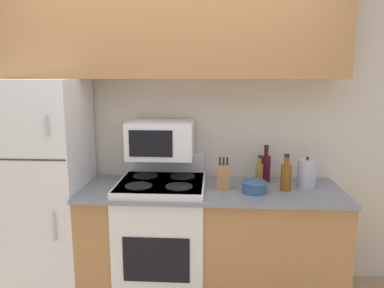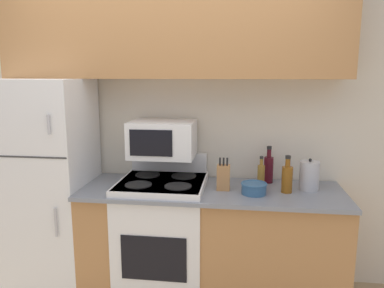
{
  "view_description": "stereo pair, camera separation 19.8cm",
  "coord_description": "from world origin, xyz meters",
  "px_view_note": "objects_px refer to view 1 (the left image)",
  "views": [
    {
      "loc": [
        0.35,
        -2.46,
        1.77
      ],
      "look_at": [
        0.18,
        0.29,
        1.24
      ],
      "focal_mm": 35.0,
      "sensor_mm": 36.0,
      "label": 1
    },
    {
      "loc": [
        0.54,
        -2.45,
        1.77
      ],
      "look_at": [
        0.18,
        0.29,
        1.24
      ],
      "focal_mm": 35.0,
      "sensor_mm": 36.0,
      "label": 2
    }
  ],
  "objects_px": {
    "knife_block": "(223,177)",
    "kettle": "(307,173)",
    "refrigerator": "(44,189)",
    "bottle_wine_red": "(266,167)",
    "bowl": "(254,187)",
    "bottle_vinegar": "(259,173)",
    "stove": "(162,236)",
    "bottle_whiskey": "(286,176)",
    "microwave": "(161,139)"
  },
  "relations": [
    {
      "from": "knife_block",
      "to": "kettle",
      "type": "height_order",
      "value": "knife_block"
    },
    {
      "from": "refrigerator",
      "to": "bottle_wine_red",
      "type": "xyz_separation_m",
      "value": [
        1.77,
        0.22,
        0.15
      ]
    },
    {
      "from": "bowl",
      "to": "bottle_vinegar",
      "type": "relative_size",
      "value": 0.8
    },
    {
      "from": "knife_block",
      "to": "bowl",
      "type": "xyz_separation_m",
      "value": [
        0.23,
        -0.07,
        -0.05
      ]
    },
    {
      "from": "stove",
      "to": "knife_block",
      "type": "height_order",
      "value": "knife_block"
    },
    {
      "from": "refrigerator",
      "to": "bottle_whiskey",
      "type": "xyz_separation_m",
      "value": [
        1.89,
        -0.02,
        0.14
      ]
    },
    {
      "from": "microwave",
      "to": "bottle_vinegar",
      "type": "relative_size",
      "value": 2.13
    },
    {
      "from": "refrigerator",
      "to": "bottle_wine_red",
      "type": "height_order",
      "value": "refrigerator"
    },
    {
      "from": "refrigerator",
      "to": "bottle_vinegar",
      "type": "bearing_deg",
      "value": 3.83
    },
    {
      "from": "bowl",
      "to": "microwave",
      "type": "bearing_deg",
      "value": 164.1
    },
    {
      "from": "stove",
      "to": "microwave",
      "type": "distance_m",
      "value": 0.77
    },
    {
      "from": "bowl",
      "to": "kettle",
      "type": "distance_m",
      "value": 0.45
    },
    {
      "from": "stove",
      "to": "bottle_vinegar",
      "type": "xyz_separation_m",
      "value": [
        0.76,
        0.12,
        0.5
      ]
    },
    {
      "from": "refrigerator",
      "to": "bottle_whiskey",
      "type": "relative_size",
      "value": 6.15
    },
    {
      "from": "refrigerator",
      "to": "microwave",
      "type": "height_order",
      "value": "refrigerator"
    },
    {
      "from": "bottle_wine_red",
      "to": "kettle",
      "type": "xyz_separation_m",
      "value": [
        0.29,
        -0.16,
        -0.01
      ]
    },
    {
      "from": "stove",
      "to": "bottle_whiskey",
      "type": "distance_m",
      "value": 1.08
    },
    {
      "from": "knife_block",
      "to": "bottle_whiskey",
      "type": "distance_m",
      "value": 0.47
    },
    {
      "from": "refrigerator",
      "to": "microwave",
      "type": "bearing_deg",
      "value": 7.32
    },
    {
      "from": "microwave",
      "to": "bottle_whiskey",
      "type": "height_order",
      "value": "microwave"
    },
    {
      "from": "stove",
      "to": "bowl",
      "type": "xyz_separation_m",
      "value": [
        0.71,
        -0.08,
        0.45
      ]
    },
    {
      "from": "knife_block",
      "to": "bottle_whiskey",
      "type": "relative_size",
      "value": 0.9
    },
    {
      "from": "microwave",
      "to": "bottle_vinegar",
      "type": "xyz_separation_m",
      "value": [
        0.78,
        -0.0,
        -0.26
      ]
    },
    {
      "from": "refrigerator",
      "to": "stove",
      "type": "height_order",
      "value": "refrigerator"
    },
    {
      "from": "bottle_whiskey",
      "to": "kettle",
      "type": "relative_size",
      "value": 1.14
    },
    {
      "from": "kettle",
      "to": "knife_block",
      "type": "bearing_deg",
      "value": -172.79
    },
    {
      "from": "stove",
      "to": "knife_block",
      "type": "bearing_deg",
      "value": -1.33
    },
    {
      "from": "stove",
      "to": "bottle_wine_red",
      "type": "xyz_separation_m",
      "value": [
        0.83,
        0.23,
        0.52
      ]
    },
    {
      "from": "knife_block",
      "to": "stove",
      "type": "bearing_deg",
      "value": 178.67
    },
    {
      "from": "bottle_wine_red",
      "to": "bottle_whiskey",
      "type": "relative_size",
      "value": 1.07
    },
    {
      "from": "knife_block",
      "to": "bottle_wine_red",
      "type": "xyz_separation_m",
      "value": [
        0.35,
        0.24,
        0.02
      ]
    },
    {
      "from": "bottle_wine_red",
      "to": "bottle_whiskey",
      "type": "xyz_separation_m",
      "value": [
        0.12,
        -0.24,
        -0.01
      ]
    },
    {
      "from": "stove",
      "to": "bottle_wine_red",
      "type": "bearing_deg",
      "value": 15.37
    },
    {
      "from": "bottle_wine_red",
      "to": "kettle",
      "type": "distance_m",
      "value": 0.33
    },
    {
      "from": "microwave",
      "to": "knife_block",
      "type": "height_order",
      "value": "microwave"
    },
    {
      "from": "kettle",
      "to": "bowl",
      "type": "bearing_deg",
      "value": -159.69
    },
    {
      "from": "bottle_vinegar",
      "to": "kettle",
      "type": "relative_size",
      "value": 0.98
    },
    {
      "from": "bowl",
      "to": "kettle",
      "type": "bearing_deg",
      "value": 20.31
    },
    {
      "from": "stove",
      "to": "knife_block",
      "type": "distance_m",
      "value": 0.69
    },
    {
      "from": "bottle_whiskey",
      "to": "bottle_wine_red",
      "type": "bearing_deg",
      "value": 116.11
    },
    {
      "from": "bottle_wine_red",
      "to": "microwave",
      "type": "bearing_deg",
      "value": -172.87
    },
    {
      "from": "stove",
      "to": "kettle",
      "type": "distance_m",
      "value": 1.24
    },
    {
      "from": "bowl",
      "to": "bottle_vinegar",
      "type": "distance_m",
      "value": 0.22
    },
    {
      "from": "bottle_whiskey",
      "to": "kettle",
      "type": "distance_m",
      "value": 0.19
    },
    {
      "from": "bowl",
      "to": "bottle_vinegar",
      "type": "bearing_deg",
      "value": 73.6
    },
    {
      "from": "knife_block",
      "to": "bottle_vinegar",
      "type": "relative_size",
      "value": 1.04
    },
    {
      "from": "knife_block",
      "to": "bottle_vinegar",
      "type": "distance_m",
      "value": 0.31
    },
    {
      "from": "bottle_vinegar",
      "to": "stove",
      "type": "bearing_deg",
      "value": -171.28
    },
    {
      "from": "stove",
      "to": "microwave",
      "type": "bearing_deg",
      "value": 97.68
    },
    {
      "from": "stove",
      "to": "bowl",
      "type": "relative_size",
      "value": 5.72
    }
  ]
}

